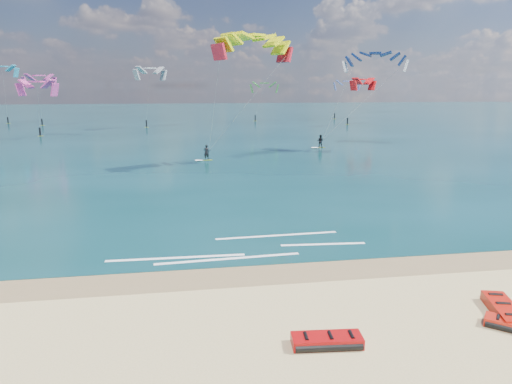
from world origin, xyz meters
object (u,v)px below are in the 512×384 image
at_px(packed_kite_left, 327,345).
at_px(kitesurfer_far, 350,93).
at_px(packed_kite_right, 503,315).
at_px(kitesurfer_main, 230,91).

distance_m(packed_kite_left, kitesurfer_far, 48.53).
height_order(packed_kite_right, kitesurfer_far, kitesurfer_far).
height_order(packed_kite_left, packed_kite_right, packed_kite_right).
bearing_deg(packed_kite_right, packed_kite_left, 114.18).
bearing_deg(packed_kite_right, kitesurfer_main, 26.96).
relative_size(packed_kite_left, kitesurfer_far, 0.18).
distance_m(packed_kite_left, kitesurfer_main, 36.64).
height_order(packed_kite_left, kitesurfer_far, kitesurfer_far).
xyz_separation_m(packed_kite_right, kitesurfer_far, (9.89, 43.92, 7.26)).
xyz_separation_m(packed_kite_left, packed_kite_right, (7.07, 0.97, 0.00)).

